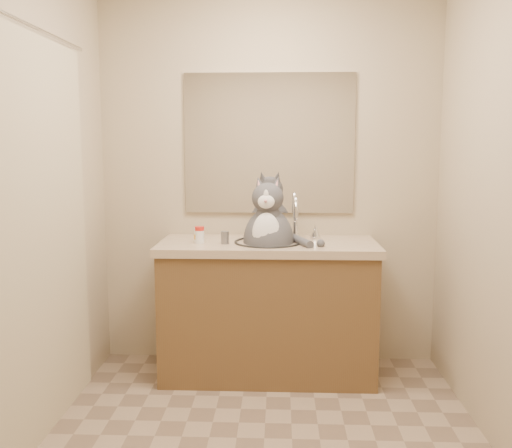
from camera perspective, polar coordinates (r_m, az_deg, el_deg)
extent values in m
cube|color=tan|center=(3.76, 1.33, 4.22)|extent=(2.20, 0.01, 2.40)
cube|color=tan|center=(1.26, -0.80, -3.32)|extent=(2.20, 0.01, 2.40)
cube|color=tan|center=(2.77, -22.76, 2.24)|extent=(0.01, 2.50, 2.40)
cube|color=brown|center=(3.61, 1.20, -8.85)|extent=(1.30, 0.55, 0.80)
cube|color=tan|center=(3.51, 1.22, -2.20)|extent=(1.34, 0.59, 0.05)
torus|color=black|center=(3.49, 1.21, -1.82)|extent=(0.42, 0.42, 0.02)
ellipsoid|color=white|center=(3.50, 1.21, -3.06)|extent=(0.40, 0.40, 0.15)
cylinder|color=silver|center=(3.64, 3.95, 0.14)|extent=(0.03, 0.03, 0.18)
torus|color=silver|center=(3.57, 3.99, 1.42)|extent=(0.03, 0.16, 0.16)
cone|color=silver|center=(3.66, 5.98, -0.65)|extent=(0.06, 0.06, 0.08)
cube|color=white|center=(3.73, 1.33, 8.04)|extent=(1.10, 0.02, 0.90)
cube|color=#C1B292|center=(2.86, -20.70, -1.53)|extent=(0.01, 1.20, 1.90)
cylinder|color=silver|center=(2.87, -21.70, 17.93)|extent=(0.02, 1.30, 0.02)
ellipsoid|color=#4A4B50|center=(3.50, 1.26, -1.84)|extent=(0.34, 0.37, 0.42)
ellipsoid|color=white|center=(3.38, 1.04, -1.09)|extent=(0.18, 0.11, 0.26)
ellipsoid|color=#4A4B50|center=(3.41, 1.18, 2.64)|extent=(0.21, 0.18, 0.18)
ellipsoid|color=white|center=(3.34, 1.02, 2.24)|extent=(0.10, 0.06, 0.08)
sphere|color=#D88C8C|center=(3.31, 0.96, 2.32)|extent=(0.02, 0.02, 0.02)
cone|color=#4A4B50|center=(3.43, 0.32, 4.10)|extent=(0.09, 0.07, 0.09)
cone|color=#4A4B50|center=(3.41, 2.11, 4.08)|extent=(0.09, 0.07, 0.09)
cylinder|color=#4A4B50|center=(3.43, 4.55, -1.72)|extent=(0.14, 0.28, 0.05)
cylinder|color=white|center=(3.48, -5.67, -1.28)|extent=(0.07, 0.07, 0.08)
cylinder|color=red|center=(3.47, -5.68, -0.46)|extent=(0.07, 0.07, 0.02)
cylinder|color=white|center=(3.49, -5.76, -1.26)|extent=(0.07, 0.07, 0.08)
cylinder|color=gold|center=(3.49, -5.76, -1.26)|extent=(0.07, 0.07, 0.03)
cylinder|color=white|center=(3.48, -5.77, -0.48)|extent=(0.07, 0.07, 0.02)
cylinder|color=slate|center=(3.44, -3.14, -1.37)|extent=(0.06, 0.06, 0.08)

